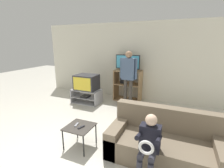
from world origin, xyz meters
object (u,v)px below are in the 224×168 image
object	(u,v)px
snack_table	(80,128)
couch	(164,143)
media_shelf	(128,85)
remote_control_white	(77,125)
person_standing_adult	(128,73)
television_flat	(128,63)
remote_control_black	(81,127)
person_seated_child	(149,142)
tv_stand	(87,96)
television_main	(87,82)

from	to	relation	value
snack_table	couch	bearing A→B (deg)	11.76
media_shelf	remote_control_white	distance (m)	2.83
couch	person_standing_adult	size ratio (longest dim) A/B	1.09
television_flat	remote_control_white	xyz separation A→B (m)	(-0.07, -2.85, -0.85)
remote_control_white	person_standing_adult	world-z (taller)	person_standing_adult
couch	person_standing_adult	distance (m)	2.50
remote_control_black	remote_control_white	distance (m)	0.14
television_flat	person_seated_child	xyz separation A→B (m)	(1.32, -3.04, -0.73)
media_shelf	television_flat	size ratio (longest dim) A/B	1.27
tv_stand	remote_control_black	distance (m)	2.43
couch	remote_control_black	bearing A→B (deg)	-166.60
media_shelf	person_standing_adult	distance (m)	0.75
snack_table	person_standing_adult	xyz separation A→B (m)	(0.20, 2.31, 0.66)
television_main	person_seated_child	distance (m)	3.34
remote_control_black	couch	xyz separation A→B (m)	(1.43, 0.34, -0.16)
tv_stand	person_seated_child	xyz separation A→B (m)	(2.46, -2.25, 0.33)
tv_stand	snack_table	xyz separation A→B (m)	(1.14, -2.07, 0.16)
remote_control_white	person_seated_child	world-z (taller)	person_seated_child
television_main	television_flat	bearing A→B (deg)	34.54
tv_stand	person_standing_adult	bearing A→B (deg)	10.20
television_flat	snack_table	size ratio (longest dim) A/B	1.66
person_seated_child	remote_control_black	bearing A→B (deg)	173.04
television_main	person_standing_adult	size ratio (longest dim) A/B	0.41
tv_stand	television_flat	size ratio (longest dim) A/B	1.14
snack_table	remote_control_black	world-z (taller)	remote_control_black
media_shelf	remote_control_white	bearing A→B (deg)	-92.00
person_standing_adult	tv_stand	bearing A→B (deg)	-169.80
snack_table	person_standing_adult	size ratio (longest dim) A/B	0.29
remote_control_black	person_seated_child	size ratio (longest dim) A/B	0.15
tv_stand	couch	size ratio (longest dim) A/B	0.50
media_shelf	television_flat	xyz separation A→B (m)	(-0.03, 0.02, 0.75)
tv_stand	person_seated_child	bearing A→B (deg)	-42.47
television_flat	television_main	bearing A→B (deg)	-145.46
couch	person_seated_child	size ratio (longest dim) A/B	1.95
television_flat	person_seated_child	bearing A→B (deg)	-66.53
television_main	remote_control_black	size ratio (longest dim) A/B	4.88
remote_control_black	person_seated_child	distance (m)	1.27
television_main	television_flat	xyz separation A→B (m)	(1.13, 0.78, 0.59)
television_flat	person_seated_child	size ratio (longest dim) A/B	0.86
television_main	remote_control_white	bearing A→B (deg)	-62.97
snack_table	remote_control_white	world-z (taller)	remote_control_white
remote_control_black	tv_stand	bearing A→B (deg)	138.60
tv_stand	television_flat	world-z (taller)	television_flat
media_shelf	person_seated_child	xyz separation A→B (m)	(1.29, -3.02, 0.02)
couch	person_standing_adult	bearing A→B (deg)	122.83
remote_control_black	person_standing_adult	xyz separation A→B (m)	(0.14, 2.34, 0.60)
media_shelf	remote_control_black	bearing A→B (deg)	-89.36
tv_stand	television_main	bearing A→B (deg)	61.87
television_main	television_flat	distance (m)	1.49
tv_stand	snack_table	size ratio (longest dim) A/B	1.89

